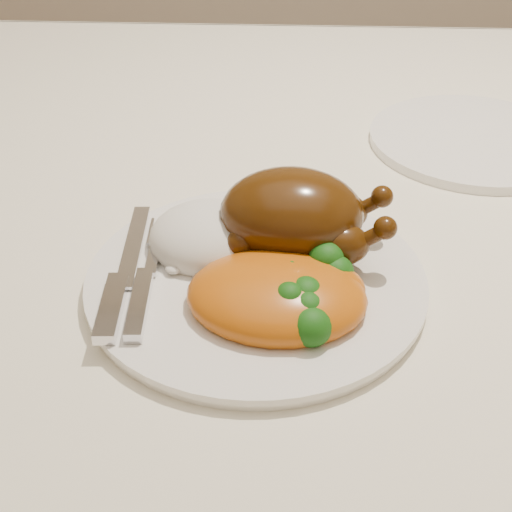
{
  "coord_description": "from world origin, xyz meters",
  "views": [
    {
      "loc": [
        -0.08,
        -0.68,
        1.14
      ],
      "look_at": [
        -0.1,
        -0.21,
        0.8
      ],
      "focal_mm": 50.0,
      "sensor_mm": 36.0,
      "label": 1
    }
  ],
  "objects_px": {
    "dinner_plate": "(256,281)",
    "side_plate": "(474,140)",
    "dining_table": "(351,251)",
    "roast_chicken": "(296,215)"
  },
  "relations": [
    {
      "from": "dinner_plate",
      "to": "roast_chicken",
      "type": "bearing_deg",
      "value": 49.09
    },
    {
      "from": "roast_chicken",
      "to": "dining_table",
      "type": "bearing_deg",
      "value": 70.22
    },
    {
      "from": "dining_table",
      "to": "roast_chicken",
      "type": "height_order",
      "value": "roast_chicken"
    },
    {
      "from": "dining_table",
      "to": "dinner_plate",
      "type": "xyz_separation_m",
      "value": [
        -0.1,
        -0.21,
        0.11
      ]
    },
    {
      "from": "dining_table",
      "to": "side_plate",
      "type": "bearing_deg",
      "value": 29.32
    },
    {
      "from": "side_plate",
      "to": "roast_chicken",
      "type": "distance_m",
      "value": 0.32
    },
    {
      "from": "roast_chicken",
      "to": "side_plate",
      "type": "bearing_deg",
      "value": 52.34
    },
    {
      "from": "side_plate",
      "to": "roast_chicken",
      "type": "height_order",
      "value": "roast_chicken"
    },
    {
      "from": "dinner_plate",
      "to": "side_plate",
      "type": "relative_size",
      "value": 1.17
    },
    {
      "from": "dining_table",
      "to": "roast_chicken",
      "type": "distance_m",
      "value": 0.24
    }
  ]
}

